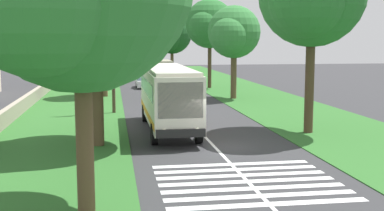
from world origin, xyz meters
name	(u,v)px	position (x,y,z in m)	size (l,w,h in m)	color
ground	(216,148)	(0.00, 0.00, 0.00)	(160.00, 160.00, 0.00)	#333335
grass_verge_left	(70,110)	(15.00, 8.20, 0.02)	(120.00, 8.00, 0.04)	#2D6628
grass_verge_right	(278,105)	(15.00, -8.20, 0.02)	(120.00, 8.00, 0.04)	#2D6628
centre_line	(177,108)	(15.00, 0.00, 0.00)	(110.00, 0.16, 0.01)	silver
coach_bus	(168,94)	(5.16, 1.80, 2.15)	(11.16, 2.62, 3.73)	silver
zebra_crossing	(248,181)	(-6.05, 0.00, 0.00)	(5.85, 6.80, 0.01)	silver
trailing_car_0	(183,89)	(22.70, -1.53, 0.67)	(4.30, 1.78, 1.43)	silver
trailing_car_1	(144,82)	(31.83, 1.52, 0.67)	(4.30, 1.78, 1.43)	silver
trailing_minibus_0	(163,68)	(43.32, -1.65, 1.55)	(6.00, 2.14, 2.53)	#BFB299
roadside_tree_left_1	(103,32)	(23.72, 5.78, 5.99)	(5.80, 4.84, 8.52)	brown
roadside_tree_left_2	(93,20)	(1.44, 5.90, 6.29)	(8.02, 7.21, 10.01)	brown
roadside_tree_left_3	(109,18)	(43.88, 5.25, 8.12)	(8.45, 6.78, 11.66)	brown
roadside_tree_right_0	(208,25)	(30.49, -5.39, 6.82)	(6.57, 5.31, 9.61)	#4C3826
roadside_tree_right_1	(232,34)	(20.32, -5.64, 5.81)	(5.92, 4.69, 8.29)	brown
roadside_tree_right_3	(171,35)	(62.03, -4.87, 5.98)	(8.50, 6.84, 9.53)	brown
utility_pole	(113,54)	(12.82, 4.93, 4.30)	(0.24, 1.40, 8.24)	#473828
roadside_wall	(34,96)	(20.00, 11.60, 0.54)	(70.00, 0.40, 1.00)	#9E937F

